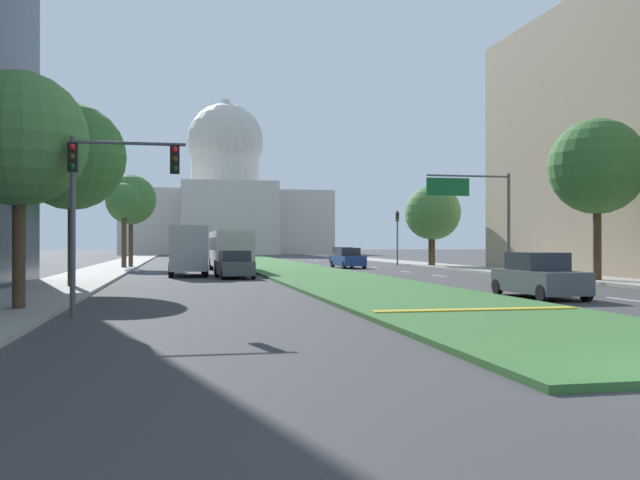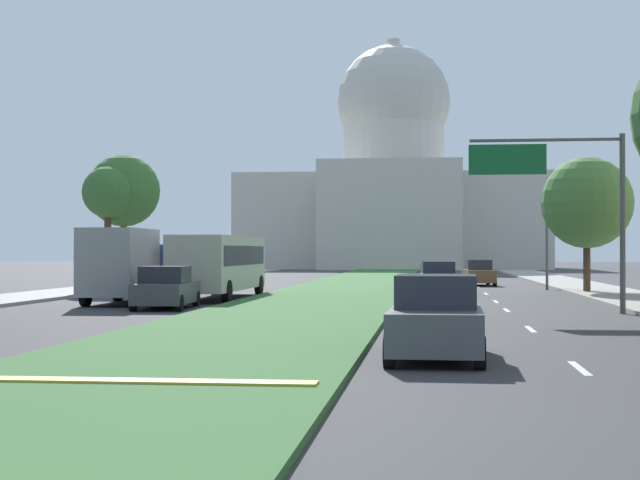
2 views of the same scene
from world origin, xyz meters
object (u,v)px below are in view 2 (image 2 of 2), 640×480
object	(u,v)px
capitol_building	(393,191)
street_tree_left_distant	(108,194)
street_tree_right_distant	(587,203)
box_truck_delivery	(125,265)
street_tree_right_far	(587,205)
sedan_lead_stopped	(436,319)
city_bus	(220,261)
sedan_distant	(438,279)
overhead_guide_sign	(563,185)
sedan_midblock	(166,289)
traffic_light_far_right	(547,233)
sedan_far_horizon	(479,273)
street_tree_left_far	(124,191)

from	to	relation	value
capitol_building	street_tree_left_distant	xyz separation A→B (m)	(-13.02, -76.52, -4.63)
street_tree_right_distant	box_truck_delivery	world-z (taller)	street_tree_right_distant
street_tree_right_far	street_tree_left_distant	bearing A→B (deg)	-179.59
street_tree_right_distant	sedan_lead_stopped	size ratio (longest dim) A/B	1.54
street_tree_right_far	street_tree_right_distant	world-z (taller)	street_tree_right_distant
sedan_lead_stopped	city_bus	distance (m)	27.53
capitol_building	sedan_distant	world-z (taller)	capitol_building
street_tree_left_distant	box_truck_delivery	size ratio (longest dim) A/B	1.09
capitol_building	overhead_guide_sign	bearing A→B (deg)	-84.10
capitol_building	sedan_midblock	distance (m)	93.28
capitol_building	city_bus	world-z (taller)	capitol_building
capitol_building	sedan_lead_stopped	size ratio (longest dim) A/B	8.34
traffic_light_far_right	overhead_guide_sign	distance (m)	22.34
street_tree_right_far	sedan_far_horizon	distance (m)	13.50
capitol_building	street_tree_left_distant	distance (m)	77.76
street_tree_right_distant	sedan_lead_stopped	world-z (taller)	street_tree_right_distant
capitol_building	sedan_far_horizon	world-z (taller)	capitol_building
sedan_lead_stopped	sedan_far_horizon	bearing A→B (deg)	86.26
capitol_building	overhead_guide_sign	distance (m)	94.54
city_bus	sedan_distant	bearing A→B (deg)	31.74
street_tree_left_far	sedan_far_horizon	world-z (taller)	street_tree_left_far
traffic_light_far_right	street_tree_left_far	bearing A→B (deg)	-172.18
street_tree_left_far	street_tree_left_distant	xyz separation A→B (m)	(-0.42, -1.54, -0.24)
city_bus	street_tree_left_distant	bearing A→B (deg)	136.30
street_tree_left_distant	sedan_midblock	world-z (taller)	street_tree_left_distant
street_tree_left_far	street_tree_right_distant	xyz separation A→B (m)	(25.60, -2.45, -0.93)
street_tree_right_far	sedan_midblock	bearing A→B (deg)	-138.60
sedan_midblock	street_tree_right_distant	bearing A→B (deg)	39.65
capitol_building	street_tree_right_distant	world-z (taller)	capitol_building
capitol_building	sedan_far_horizon	xyz separation A→B (m)	(8.01, -64.48, -9.29)
street_tree_left_distant	sedan_midblock	distance (m)	18.46
street_tree_right_distant	sedan_lead_stopped	distance (m)	33.51
overhead_guide_sign	sedan_lead_stopped	world-z (taller)	overhead_guide_sign
overhead_guide_sign	sedan_lead_stopped	distance (m)	16.96
street_tree_right_far	box_truck_delivery	xyz separation A→B (m)	(-21.22, -12.94, -3.01)
sedan_lead_stopped	box_truck_delivery	size ratio (longest dim) A/B	0.73
capitol_building	sedan_midblock	bearing A→B (deg)	-93.31
sedan_distant	sedan_midblock	bearing A→B (deg)	-125.54
overhead_guide_sign	box_truck_delivery	world-z (taller)	overhead_guide_sign
street_tree_left_far	sedan_lead_stopped	world-z (taller)	street_tree_left_far
traffic_light_far_right	box_truck_delivery	xyz separation A→B (m)	(-19.66, -17.61, -1.64)
street_tree_left_far	street_tree_left_distant	distance (m)	1.61
sedan_lead_stopped	sedan_distant	distance (m)	31.98
sedan_lead_stopped	sedan_distant	bearing A→B (deg)	89.59
traffic_light_far_right	street_tree_right_distant	distance (m)	6.11
box_truck_delivery	sedan_distant	bearing A→B (deg)	40.80
street_tree_left_far	city_bus	world-z (taller)	street_tree_left_far
street_tree_left_far	street_tree_left_distant	world-z (taller)	street_tree_left_far
street_tree_left_far	sedan_midblock	size ratio (longest dim) A/B	1.76
capitol_building	sedan_lead_stopped	xyz separation A→B (m)	(5.05, -109.74, -9.26)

